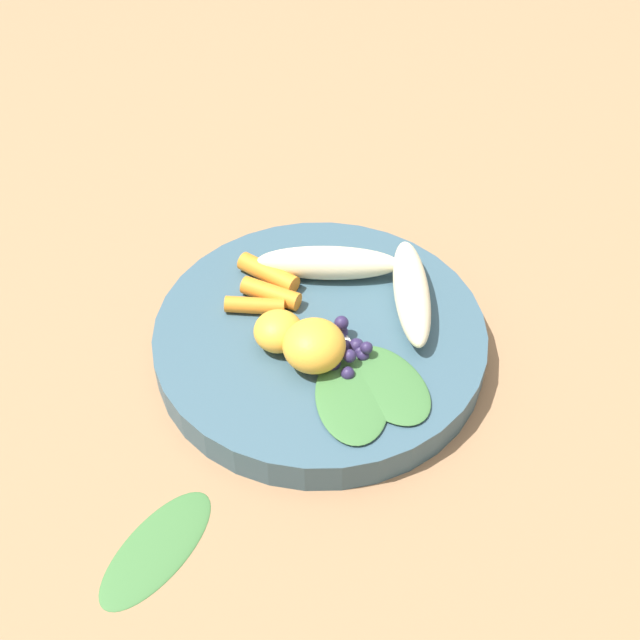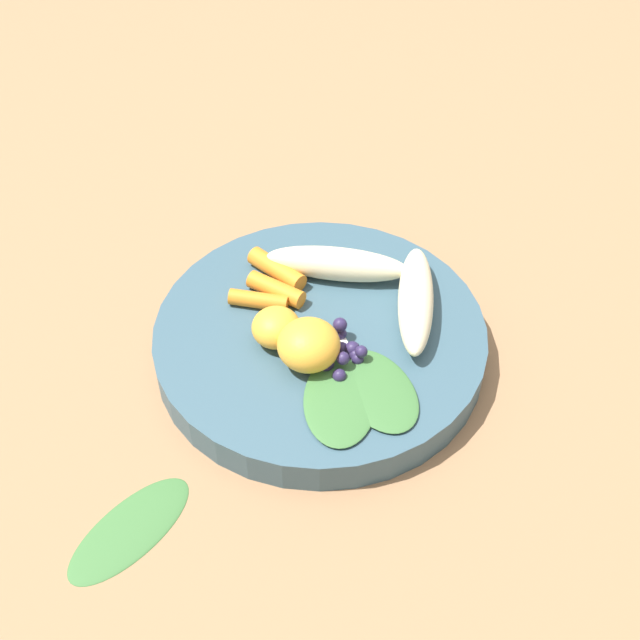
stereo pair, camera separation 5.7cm
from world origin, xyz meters
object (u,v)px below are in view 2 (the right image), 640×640
Objects in this scene: kale_leaf_stray at (130,528)px; orange_segment_near at (309,345)px; banana_peeled_right at (416,300)px; bowl at (320,340)px; banana_peeled_left at (337,264)px.

orange_segment_near is at bearing 176.79° from kale_leaf_stray.
kale_leaf_stray is (-0.29, 0.08, -0.04)m from banana_peeled_right.
bowl reaches higher than kale_leaf_stray.
kale_leaf_stray is at bearing 65.80° from banana_peeled_left.
banana_peeled_left is at bearing 20.50° from orange_segment_near.
kale_leaf_stray is at bearing 175.48° from bowl.
banana_peeled_right is at bearing 154.27° from banana_peeled_left.
banana_peeled_right reaches higher than bowl.
orange_segment_near is at bearing 85.08° from banana_peeled_left.
bowl is at bearing -178.43° from kale_leaf_stray.
orange_segment_near is 0.20m from kale_leaf_stray.
bowl is 2.22× the size of banana_peeled_right.
banana_peeled_left is 1.18× the size of kale_leaf_stray.
kale_leaf_stray is at bearing 136.71° from banana_peeled_right.
orange_segment_near is 0.47× the size of kale_leaf_stray.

